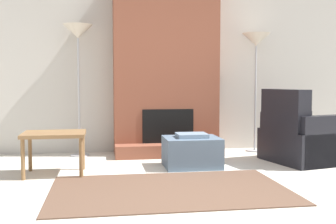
{
  "coord_description": "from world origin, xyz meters",
  "views": [
    {
      "loc": [
        -0.93,
        -3.4,
        1.06
      ],
      "look_at": [
        0.0,
        2.44,
        0.62
      ],
      "focal_mm": 45.0,
      "sensor_mm": 36.0,
      "label": 1
    }
  ],
  "objects_px": {
    "ottoman": "(192,151)",
    "armchair": "(300,139)",
    "side_table": "(54,138)",
    "floor_lamp_right": "(256,46)",
    "floor_lamp_left": "(78,39)"
  },
  "relations": [
    {
      "from": "ottoman",
      "to": "armchair",
      "type": "relative_size",
      "value": 0.62
    },
    {
      "from": "side_table",
      "to": "floor_lamp_right",
      "type": "height_order",
      "value": "floor_lamp_right"
    },
    {
      "from": "floor_lamp_right",
      "to": "armchair",
      "type": "bearing_deg",
      "value": -73.82
    },
    {
      "from": "side_table",
      "to": "armchair",
      "type": "bearing_deg",
      "value": 4.58
    },
    {
      "from": "armchair",
      "to": "floor_lamp_left",
      "type": "bearing_deg",
      "value": 58.84
    },
    {
      "from": "ottoman",
      "to": "floor_lamp_right",
      "type": "xyz_separation_m",
      "value": [
        1.19,
        0.99,
        1.38
      ]
    },
    {
      "from": "side_table",
      "to": "floor_lamp_left",
      "type": "height_order",
      "value": "floor_lamp_left"
    },
    {
      "from": "ottoman",
      "to": "floor_lamp_left",
      "type": "height_order",
      "value": "floor_lamp_left"
    },
    {
      "from": "floor_lamp_right",
      "to": "ottoman",
      "type": "bearing_deg",
      "value": -140.09
    },
    {
      "from": "armchair",
      "to": "floor_lamp_right",
      "type": "distance_m",
      "value": 1.59
    },
    {
      "from": "ottoman",
      "to": "floor_lamp_right",
      "type": "bearing_deg",
      "value": 39.91
    },
    {
      "from": "ottoman",
      "to": "side_table",
      "type": "distance_m",
      "value": 1.64
    },
    {
      "from": "ottoman",
      "to": "armchair",
      "type": "bearing_deg",
      "value": 2.97
    },
    {
      "from": "armchair",
      "to": "side_table",
      "type": "height_order",
      "value": "armchair"
    },
    {
      "from": "floor_lamp_left",
      "to": "floor_lamp_right",
      "type": "bearing_deg",
      "value": -0.0
    }
  ]
}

